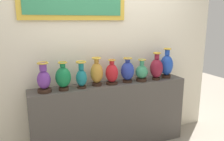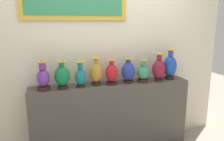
{
  "view_description": "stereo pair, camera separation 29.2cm",
  "coord_description": "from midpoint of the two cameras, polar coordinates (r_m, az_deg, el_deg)",
  "views": [
    {
      "loc": [
        -1.09,
        -2.64,
        1.77
      ],
      "look_at": [
        0.0,
        0.0,
        1.13
      ],
      "focal_mm": 35.43,
      "sensor_mm": 36.0,
      "label": 1
    },
    {
      "loc": [
        -0.82,
        -2.74,
        1.77
      ],
      "look_at": [
        0.0,
        0.0,
        1.13
      ],
      "focal_mm": 35.43,
      "sensor_mm": 36.0,
      "label": 2
    }
  ],
  "objects": [
    {
      "name": "vase_cobalt",
      "position": [
        3.0,
        6.97,
        -0.24
      ],
      "size": [
        0.18,
        0.18,
        0.34
      ],
      "color": "#382319",
      "rests_on": "display_shelf"
    },
    {
      "name": "vase_violet",
      "position": [
        2.74,
        -14.47,
        -1.86
      ],
      "size": [
        0.16,
        0.16,
        0.36
      ],
      "color": "#382319",
      "rests_on": "display_shelf"
    },
    {
      "name": "vase_burgundy",
      "position": [
        3.16,
        14.56,
        0.41
      ],
      "size": [
        0.18,
        0.18,
        0.4
      ],
      "color": "#382319",
      "rests_on": "display_shelf"
    },
    {
      "name": "vase_crimson",
      "position": [
        2.91,
        2.79,
        -0.77
      ],
      "size": [
        0.17,
        0.17,
        0.33
      ],
      "color": "#382319",
      "rests_on": "display_shelf"
    },
    {
      "name": "back_wall",
      "position": [
        3.08,
        1.31,
        4.82
      ],
      "size": [
        3.51,
        0.14,
        2.64
      ],
      "color": "beige",
      "rests_on": "ground_plane"
    },
    {
      "name": "vase_ochre",
      "position": [
        2.86,
        -1.19,
        -0.53
      ],
      "size": [
        0.16,
        0.16,
        0.37
      ],
      "color": "#382319",
      "rests_on": "display_shelf"
    },
    {
      "name": "vase_teal",
      "position": [
        2.78,
        -5.2,
        -1.35
      ],
      "size": [
        0.14,
        0.14,
        0.34
      ],
      "color": "#382319",
      "rests_on": "display_shelf"
    },
    {
      "name": "vase_jade",
      "position": [
        3.07,
        10.69,
        -0.64
      ],
      "size": [
        0.17,
        0.17,
        0.31
      ],
      "color": "#382319",
      "rests_on": "display_shelf"
    },
    {
      "name": "vase_emerald",
      "position": [
        2.75,
        -9.81,
        -1.45
      ],
      "size": [
        0.19,
        0.19,
        0.35
      ],
      "color": "#382319",
      "rests_on": "display_shelf"
    },
    {
      "name": "display_shelf",
      "position": [
        3.13,
        2.73,
        -11.77
      ],
      "size": [
        2.16,
        0.32,
        0.95
      ],
      "primitive_type": "cube",
      "color": "#4C4742",
      "rests_on": "ground_plane"
    },
    {
      "name": "vase_sapphire",
      "position": [
        3.3,
        17.23,
        1.07
      ],
      "size": [
        0.19,
        0.19,
        0.44
      ],
      "color": "#382319",
      "rests_on": "display_shelf"
    }
  ]
}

